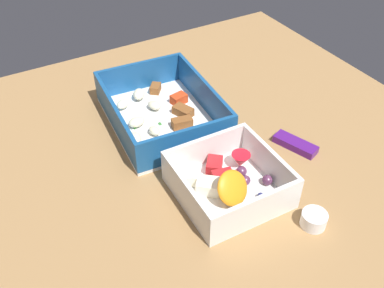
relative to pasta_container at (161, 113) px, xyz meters
The scene contains 5 objects.
table_surface 12.20cm from the pasta_container, ahead, with size 80.00×80.00×2.00cm, color #9E7547.
pasta_container is the anchor object (origin of this frame).
fruit_bowl 19.14cm from the pasta_container, ahead, with size 14.17×14.31×5.42cm.
candy_bar 22.52cm from the pasta_container, 42.98° to the left, with size 7.00×2.40×1.20cm, color #51197A.
paper_cup_liner 30.57cm from the pasta_container, 13.60° to the left, with size 3.36×3.36×2.06cm, color white.
Camera 1 is at (41.64, -26.48, 46.74)cm, focal length 40.40 mm.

